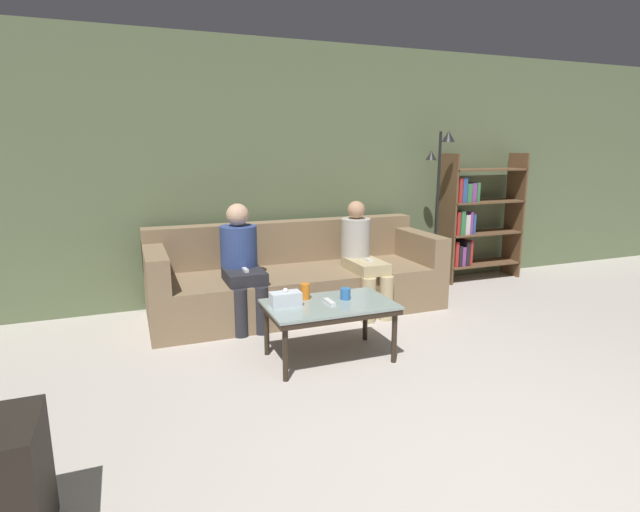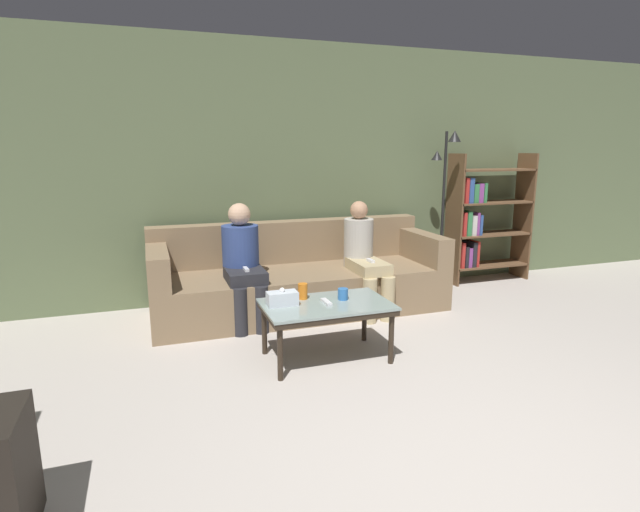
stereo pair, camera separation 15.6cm
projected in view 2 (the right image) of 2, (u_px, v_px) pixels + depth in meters
ground_plane at (497, 512)px, 2.17m from camera, size 16.00×16.00×0.00m
wall_back at (282, 173)px, 5.15m from camera, size 12.00×0.06×2.60m
couch at (299, 279)px, 4.85m from camera, size 2.77×0.97×0.83m
coffee_table at (326, 309)px, 3.68m from camera, size 0.94×0.58×0.43m
cup_near_left at (303, 291)px, 3.76m from camera, size 0.07×0.07×0.12m
cup_near_right at (343, 294)px, 3.75m from camera, size 0.08×0.08×0.09m
tissue_box at (282, 298)px, 3.61m from camera, size 0.22×0.12×0.13m
game_remote at (326, 302)px, 3.66m from camera, size 0.04×0.15×0.02m
bookshelf at (479, 220)px, 5.79m from camera, size 1.00×0.32×1.49m
standing_lamp at (445, 194)px, 5.41m from camera, size 0.31×0.26×1.73m
seated_person_left_end at (243, 261)px, 4.42m from camera, size 0.33×0.63×1.07m
seated_person_mid_left at (364, 255)px, 4.75m from camera, size 0.31×0.68×1.05m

